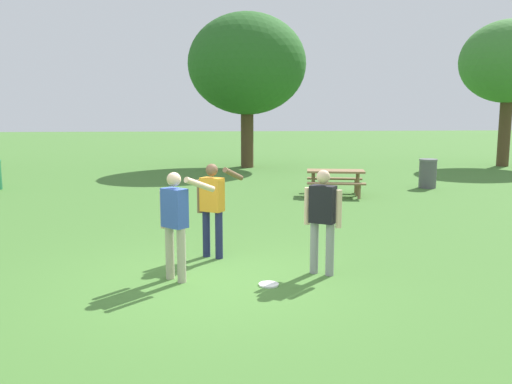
% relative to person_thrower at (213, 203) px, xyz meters
% --- Properties ---
extents(ground_plane, '(120.00, 120.00, 0.00)m').
position_rel_person_thrower_xyz_m(ground_plane, '(-0.05, -1.37, -0.96)').
color(ground_plane, '#447530').
extents(person_thrower, '(0.83, 0.54, 1.64)m').
position_rel_person_thrower_xyz_m(person_thrower, '(0.00, 0.00, 0.00)').
color(person_thrower, '#1E234C').
rests_on(person_thrower, ground).
extents(person_catcher, '(0.52, 0.39, 1.64)m').
position_rel_person_thrower_xyz_m(person_catcher, '(1.68, -1.13, -0.02)').
color(person_catcher, gray).
rests_on(person_catcher, ground).
extents(person_bystander, '(0.84, 0.47, 1.64)m').
position_rel_person_thrower_xyz_m(person_bystander, '(-0.56, -1.23, 0.00)').
color(person_bystander, '#B7AD93').
rests_on(person_bystander, ground).
extents(frisbee, '(0.30, 0.30, 0.03)m').
position_rel_person_thrower_xyz_m(frisbee, '(0.79, -1.60, -0.95)').
color(frisbee, white).
rests_on(frisbee, ground).
extents(picnic_table_near, '(1.94, 1.72, 0.77)m').
position_rel_person_thrower_xyz_m(picnic_table_near, '(3.75, 6.57, -0.40)').
color(picnic_table_near, olive).
rests_on(picnic_table_near, ground).
extents(trash_can_further_along, '(0.59, 0.59, 0.96)m').
position_rel_person_thrower_xyz_m(trash_can_further_along, '(7.18, 7.88, -0.48)').
color(trash_can_further_along, '#515156').
rests_on(trash_can_further_along, ground).
extents(tree_broad_center, '(5.21, 5.21, 6.79)m').
position_rel_person_thrower_xyz_m(tree_broad_center, '(1.72, 14.95, 3.59)').
color(tree_broad_center, '#4C3823').
rests_on(tree_broad_center, ground).
extents(tree_far_right, '(3.69, 3.69, 5.51)m').
position_rel_person_thrower_xyz_m(tree_far_right, '(1.79, 15.42, 2.94)').
color(tree_far_right, '#4C3823').
rests_on(tree_far_right, ground).
extents(tree_slender_mid, '(4.36, 4.36, 6.59)m').
position_rel_person_thrower_xyz_m(tree_slender_mid, '(13.54, 14.41, 3.74)').
color(tree_slender_mid, '#4C3823').
rests_on(tree_slender_mid, ground).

